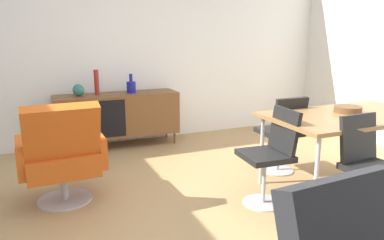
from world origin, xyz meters
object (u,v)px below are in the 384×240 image
at_px(vase_ceramic_small, 131,87).
at_px(dining_chair_near_window, 271,153).
at_px(sideboard, 118,115).
at_px(dining_chair_front_left, 368,165).
at_px(wooden_bowl_on_table, 348,109).
at_px(dining_chair_back_left, 282,131).
at_px(vase_cobalt, 97,82).
at_px(vase_sculptural_dark, 78,90).
at_px(dining_table, 350,118).
at_px(lounge_chair_red, 62,154).

distance_m(vase_ceramic_small, dining_chair_near_window, 2.35).
xyz_separation_m(sideboard, dining_chair_front_left, (1.42, -2.78, 0.03)).
bearing_deg(sideboard, wooden_bowl_on_table, -49.73).
height_order(sideboard, dining_chair_back_left, dining_chair_back_left).
height_order(sideboard, vase_cobalt, vase_cobalt).
bearing_deg(vase_cobalt, dining_chair_back_left, -44.76).
xyz_separation_m(sideboard, dining_chair_near_window, (0.89, -2.22, 0.03)).
distance_m(vase_sculptural_dark, dining_chair_front_left, 3.39).
bearing_deg(dining_chair_near_window, dining_table, 0.25).
bearing_deg(lounge_chair_red, vase_sculptural_dark, 78.04).
distance_m(vase_ceramic_small, dining_chair_back_left, 2.09).
relative_size(dining_chair_near_window, dining_chair_front_left, 1.00).
distance_m(wooden_bowl_on_table, dining_chair_near_window, 0.98).
xyz_separation_m(dining_chair_back_left, dining_chair_front_left, (-0.00, -1.12, 0.00)).
height_order(dining_chair_front_left, lounge_chair_red, lounge_chair_red).
bearing_deg(dining_table, sideboard, 128.69).
height_order(sideboard, wooden_bowl_on_table, wooden_bowl_on_table).
bearing_deg(dining_chair_back_left, wooden_bowl_on_table, -51.06).
bearing_deg(wooden_bowl_on_table, vase_ceramic_small, 127.04).
distance_m(dining_chair_near_window, lounge_chair_red, 1.83).
height_order(vase_cobalt, dining_chair_near_window, vase_cobalt).
bearing_deg(lounge_chair_red, vase_ceramic_small, 56.78).
xyz_separation_m(sideboard, dining_table, (1.78, -2.22, 0.26)).
relative_size(vase_ceramic_small, wooden_bowl_on_table, 0.98).
bearing_deg(vase_sculptural_dark, vase_ceramic_small, 0.00).
height_order(dining_table, dining_chair_near_window, dining_chair_near_window).
xyz_separation_m(vase_cobalt, lounge_chair_red, (-0.55, -1.53, -0.41)).
relative_size(sideboard, vase_ceramic_small, 6.31).
distance_m(dining_table, dining_chair_back_left, 0.70).
height_order(vase_ceramic_small, dining_chair_near_window, vase_ceramic_small).
xyz_separation_m(vase_cobalt, wooden_bowl_on_table, (2.07, -2.15, -0.11)).
height_order(vase_cobalt, lounge_chair_red, vase_cobalt).
bearing_deg(dining_table, lounge_chair_red, 165.01).
relative_size(vase_cobalt, vase_ceramic_small, 1.28).
distance_m(vase_sculptural_dark, dining_table, 3.17).
bearing_deg(vase_ceramic_small, vase_sculptural_dark, 180.00).
bearing_deg(wooden_bowl_on_table, sideboard, 130.27).
distance_m(sideboard, dining_chair_front_left, 3.12).
bearing_deg(dining_chair_back_left, vase_sculptural_dark, 138.92).
distance_m(dining_table, dining_chair_front_left, 0.70).
height_order(vase_sculptural_dark, lounge_chair_red, lounge_chair_red).
xyz_separation_m(vase_cobalt, dining_chair_near_window, (1.14, -2.22, -0.41)).
height_order(vase_cobalt, vase_ceramic_small, vase_cobalt).
height_order(vase_sculptural_dark, wooden_bowl_on_table, vase_sculptural_dark).
xyz_separation_m(sideboard, vase_sculptural_dark, (-0.48, 0.00, 0.36)).
bearing_deg(dining_chair_back_left, dining_chair_near_window, -133.67).
distance_m(sideboard, vase_cobalt, 0.51).
bearing_deg(sideboard, dining_chair_back_left, -49.35).
relative_size(vase_sculptural_dark, dining_table, 0.10).
distance_m(sideboard, lounge_chair_red, 1.73).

